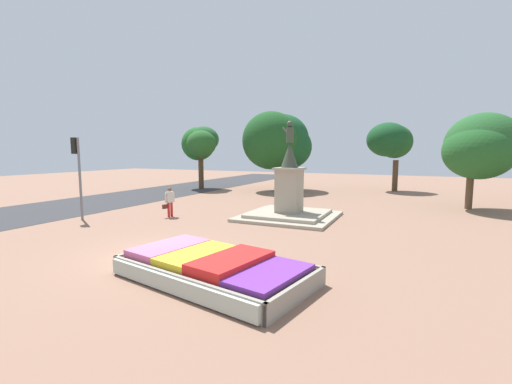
% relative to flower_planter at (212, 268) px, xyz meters
% --- Properties ---
extents(ground_plane, '(90.93, 90.93, 0.00)m').
position_rel_flower_planter_xyz_m(ground_plane, '(-2.85, 1.02, -0.30)').
color(ground_plane, '#8C6651').
extents(flower_planter, '(5.65, 3.72, 0.71)m').
position_rel_flower_planter_xyz_m(flower_planter, '(0.00, 0.00, 0.00)').
color(flower_planter, '#38281C').
rests_on(flower_planter, ground_plane).
extents(statue_monument, '(4.66, 4.66, 4.95)m').
position_rel_flower_planter_xyz_m(statue_monument, '(-1.01, 9.01, 0.66)').
color(statue_monument, '#A09681').
rests_on(statue_monument, ground_plane).
extents(traffic_light_mid_block, '(0.42, 0.30, 4.10)m').
position_rel_flower_planter_xyz_m(traffic_light_mid_block, '(-10.40, 4.14, 2.55)').
color(traffic_light_mid_block, slate).
rests_on(traffic_light_mid_block, ground_plane).
extents(pedestrian_with_handbag, '(0.35, 0.71, 1.56)m').
position_rel_flower_planter_xyz_m(pedestrian_with_handbag, '(-6.77, 6.60, 0.56)').
color(pedestrian_with_handbag, red).
rests_on(pedestrian_with_handbag, ground_plane).
extents(park_tree_far_left, '(4.18, 4.26, 5.65)m').
position_rel_flower_planter_xyz_m(park_tree_far_left, '(8.20, 16.01, 3.33)').
color(park_tree_far_left, brown).
rests_on(park_tree_far_left, ground_plane).
extents(park_tree_behind_statue, '(3.81, 3.65, 5.93)m').
position_rel_flower_planter_xyz_m(park_tree_behind_statue, '(2.75, 24.49, 4.06)').
color(park_tree_behind_statue, '#4C3823').
rests_on(park_tree_behind_statue, ground_plane).
extents(park_tree_street_side, '(3.87, 3.82, 5.74)m').
position_rel_flower_planter_xyz_m(park_tree_street_side, '(-13.21, 19.08, 3.94)').
color(park_tree_street_side, '#4C3823').
rests_on(park_tree_street_side, ground_plane).
extents(park_tree_mid_canopy, '(5.65, 6.11, 6.86)m').
position_rel_flower_planter_xyz_m(park_tree_mid_canopy, '(-6.17, 20.74, 3.96)').
color(park_tree_mid_canopy, '#4C3823').
rests_on(park_tree_mid_canopy, ground_plane).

